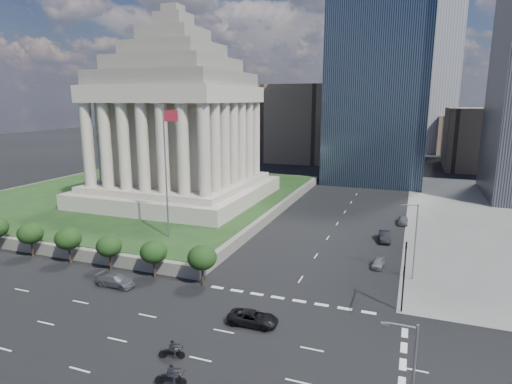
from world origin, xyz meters
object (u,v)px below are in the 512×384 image
at_px(pickup_truck, 253,318).
at_px(traffic_signal_ne, 404,273).
at_px(parked_sedan_near, 378,263).
at_px(motorcycle_lead, 170,375).
at_px(flagpole, 167,165).
at_px(motorcycle_trail, 172,349).
at_px(war_memorial, 177,106).
at_px(street_lamp_north, 414,237).
at_px(parked_sedan_far, 403,220).
at_px(parked_sedan_mid, 385,237).
at_px(suv_grey, 116,280).

bearing_deg(pickup_truck, traffic_signal_ne, -68.53).
bearing_deg(parked_sedan_near, traffic_signal_ne, -71.85).
bearing_deg(motorcycle_lead, flagpole, 107.96).
bearing_deg(motorcycle_trail, war_memorial, 103.27).
distance_m(flagpole, parked_sedan_near, 33.48).
xyz_separation_m(parked_sedan_near, motorcycle_lead, (-13.54, -31.82, 0.38)).
height_order(war_memorial, motorcycle_trail, war_memorial).
height_order(street_lamp_north, parked_sedan_near, street_lamp_north).
bearing_deg(parked_sedan_near, parked_sedan_far, 88.02).
distance_m(parked_sedan_near, motorcycle_lead, 34.58).
bearing_deg(flagpole, street_lamp_north, 1.63).
relative_size(war_memorial, flagpole, 1.95).
xyz_separation_m(war_memorial, motorcycle_lead, (29.46, -52.07, -20.40)).
xyz_separation_m(parked_sedan_mid, motorcycle_trail, (-15.43, -40.37, 0.12)).
xyz_separation_m(flagpole, parked_sedan_far, (33.33, 26.96, -12.38)).
relative_size(pickup_truck, parked_sedan_mid, 1.10).
xyz_separation_m(pickup_truck, motorcycle_trail, (-4.72, -8.06, 0.18)).
relative_size(pickup_truck, suv_grey, 1.02).
bearing_deg(motorcycle_trail, parked_sedan_far, 54.69).
relative_size(flagpole, traffic_signal_ne, 2.50).
xyz_separation_m(parked_sedan_near, parked_sedan_mid, (0.00, 11.83, 0.17)).
bearing_deg(parked_sedan_mid, motorcycle_lead, -115.00).
xyz_separation_m(parked_sedan_mid, parked_sedan_far, (2.50, 11.38, -0.05)).
bearing_deg(parked_sedan_far, parked_sedan_near, -96.58).
bearing_deg(motorcycle_lead, parked_sedan_near, 53.28).
distance_m(war_memorial, motorcycle_trail, 59.67).
bearing_deg(suv_grey, traffic_signal_ne, -82.14).
xyz_separation_m(street_lamp_north, parked_sedan_mid, (-4.33, 14.58, -4.88)).
relative_size(traffic_signal_ne, street_lamp_north, 0.80).
distance_m(street_lamp_north, parked_sedan_near, 7.20).
bearing_deg(parked_sedan_mid, traffic_signal_ne, -90.07).
relative_size(pickup_truck, motorcycle_trail, 2.15).
distance_m(war_memorial, flagpole, 28.16).
distance_m(flagpole, motorcycle_trail, 31.63).
distance_m(parked_sedan_near, parked_sedan_far, 23.35).
bearing_deg(parked_sedan_near, parked_sedan_mid, 94.17).
xyz_separation_m(traffic_signal_ne, pickup_truck, (-14.22, -6.42, -4.52)).
bearing_deg(street_lamp_north, motorcycle_lead, -121.58).
bearing_deg(motorcycle_lead, parked_sedan_far, 60.08).
bearing_deg(parked_sedan_mid, street_lamp_north, -81.23).
height_order(war_memorial, suv_grey, war_memorial).
bearing_deg(flagpole, parked_sedan_far, 38.97).
relative_size(motorcycle_lead, motorcycle_trail, 1.10).
bearing_deg(war_memorial, parked_sedan_near, -25.22).
bearing_deg(suv_grey, flagpole, 4.91).
distance_m(flagpole, parked_sedan_far, 44.62).
bearing_deg(war_memorial, motorcycle_trail, -60.53).
relative_size(war_memorial, motorcycle_trail, 16.08).
bearing_deg(motorcycle_lead, motorcycle_trail, 106.33).
distance_m(flagpole, pickup_truck, 28.94).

